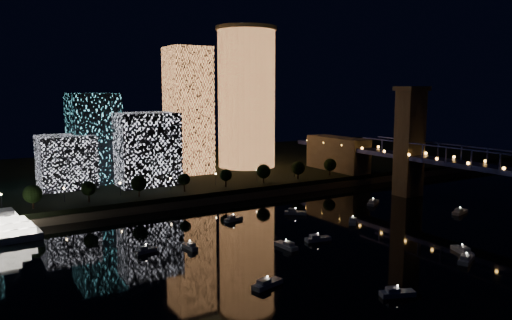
{
  "coord_description": "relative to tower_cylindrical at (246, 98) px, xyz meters",
  "views": [
    {
      "loc": [
        -112.0,
        -108.27,
        48.31
      ],
      "look_at": [
        -13.95,
        55.0,
        21.56
      ],
      "focal_mm": 35.0,
      "sensor_mm": 36.0,
      "label": 1
    }
  ],
  "objects": [
    {
      "name": "ground",
      "position": [
        -28.63,
        -136.35,
        -44.1
      ],
      "size": [
        520.0,
        520.0,
        0.0
      ],
      "primitive_type": "plane",
      "color": "black",
      "rests_on": "ground"
    },
    {
      "name": "far_bank",
      "position": [
        -28.63,
        23.65,
        -41.6
      ],
      "size": [
        420.0,
        160.0,
        5.0
      ],
      "primitive_type": "cube",
      "color": "black",
      "rests_on": "ground"
    },
    {
      "name": "seawall",
      "position": [
        -28.63,
        -54.35,
        -42.6
      ],
      "size": [
        420.0,
        6.0,
        3.0
      ],
      "primitive_type": "cube",
      "color": "#6B5E4C",
      "rests_on": "ground"
    },
    {
      "name": "tower_cylindrical",
      "position": [
        0.0,
        0.0,
        0.0
      ],
      "size": [
        34.0,
        34.0,
        77.95
      ],
      "color": "#FA9650",
      "rests_on": "far_bank"
    },
    {
      "name": "tower_rectangular",
      "position": [
        -36.78,
        -3.2,
        -6.46
      ],
      "size": [
        20.52,
        20.52,
        65.28
      ],
      "primitive_type": "cube",
      "color": "#FA9650",
      "rests_on": "far_bank"
    },
    {
      "name": "midrise_blocks",
      "position": [
        -94.68,
        -12.32,
        -22.13
      ],
      "size": [
        97.47,
        44.8,
        41.94
      ],
      "color": "white",
      "rests_on": "far_bank"
    },
    {
      "name": "truss_bridge",
      "position": [
        36.36,
        -132.63,
        -27.85
      ],
      "size": [
        13.0,
        266.0,
        50.0
      ],
      "color": "#181E4F",
      "rests_on": "ground"
    },
    {
      "name": "motorboats",
      "position": [
        -31.65,
        -124.84,
        -43.29
      ],
      "size": [
        129.84,
        84.91,
        2.78
      ],
      "color": "silver",
      "rests_on": "ground"
    },
    {
      "name": "esplanade_trees",
      "position": [
        -58.36,
        -48.35,
        -33.63
      ],
      "size": [
        166.41,
        6.89,
        8.94
      ],
      "color": "black",
      "rests_on": "far_bank"
    },
    {
      "name": "street_lamps",
      "position": [
        -62.63,
        -42.35,
        -35.08
      ],
      "size": [
        132.7,
        0.7,
        5.65
      ],
      "color": "black",
      "rests_on": "far_bank"
    }
  ]
}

